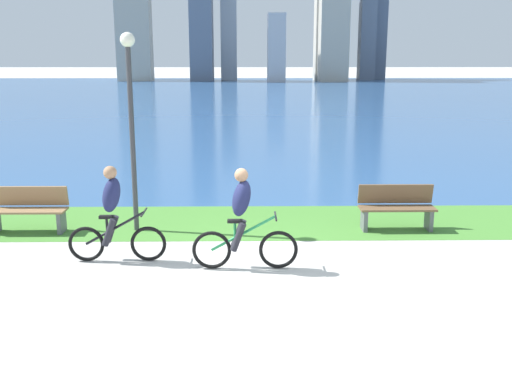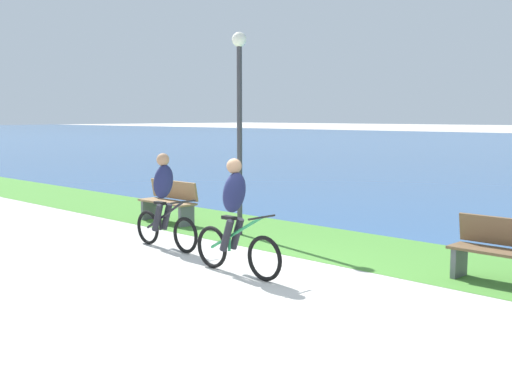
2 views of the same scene
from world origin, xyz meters
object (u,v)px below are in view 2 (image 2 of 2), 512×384
Objects in this scene: cyclist_trailing at (164,201)px; bench_near_path at (507,252)px; lamppost_tall at (239,103)px; cyclist_lead at (235,217)px; bench_far_along_path at (169,202)px.

bench_near_path is at bearing 18.81° from cyclist_trailing.
cyclist_trailing is 2.47m from lamppost_tall.
cyclist_lead reaches higher than bench_near_path.
cyclist_lead is at bearing -144.70° from bench_near_path.
cyclist_trailing is at bearing 169.91° from cyclist_lead.
bench_near_path is 1.00× the size of bench_far_along_path.
cyclist_lead is 3.49m from lamppost_tall.
cyclist_lead is 3.77m from bench_near_path.
lamppost_tall is at bearing 179.85° from bench_near_path.
bench_near_path is at bearing 35.30° from cyclist_lead.
cyclist_lead is 2.20m from cyclist_trailing.
cyclist_lead reaches higher than cyclist_trailing.
cyclist_lead is 1.15× the size of bench_near_path.
lamppost_tall reaches higher than cyclist_trailing.
lamppost_tall is at bearing 134.53° from cyclist_lead.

